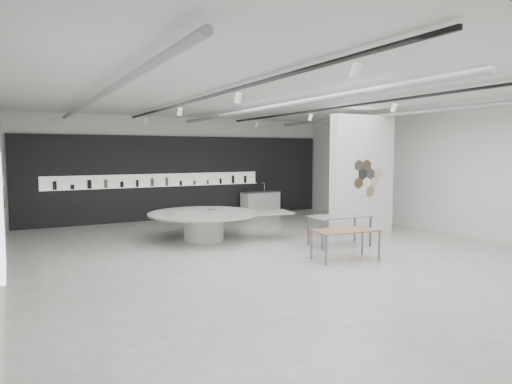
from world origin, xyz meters
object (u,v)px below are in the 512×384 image
sample_table_wood (345,232)px  kitchen_counter (260,203)px  display_island (206,222)px  sample_table_stone (340,218)px  partition_column (362,176)px

sample_table_wood → kitchen_counter: bearing=75.1°
sample_table_wood → display_island: bearing=117.5°
sample_table_stone → sample_table_wood: bearing=-124.1°
partition_column → sample_table_wood: partition_column is taller
display_island → sample_table_wood: 4.22m
display_island → sample_table_stone: sample_table_stone is taller
kitchen_counter → partition_column: bearing=-90.8°
sample_table_wood → kitchen_counter: (2.08, 7.79, -0.19)m
display_island → sample_table_stone: bearing=-31.7°
partition_column → sample_table_wood: (-2.51, -2.27, -1.15)m
sample_table_wood → partition_column: bearing=42.2°
partition_column → display_island: (-4.46, 1.47, -1.28)m
partition_column → sample_table_stone: 2.18m
display_island → kitchen_counter: bearing=54.5°
sample_table_wood → sample_table_stone: (0.87, 1.29, 0.09)m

